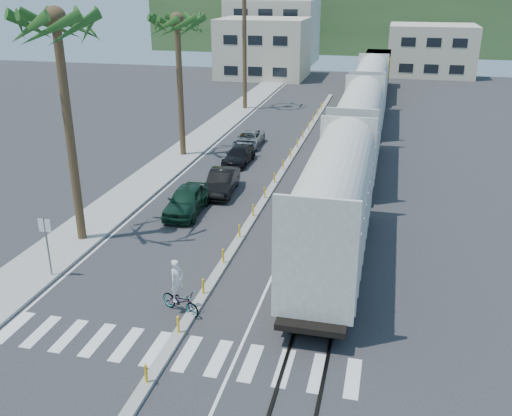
# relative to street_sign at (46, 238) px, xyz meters

# --- Properties ---
(ground) EXTENTS (140.00, 140.00, 0.00)m
(ground) POSITION_rel_street_sign_xyz_m (7.30, -2.00, -1.97)
(ground) COLOR #28282B
(ground) RESTS_ON ground
(sidewalk) EXTENTS (3.00, 90.00, 0.15)m
(sidewalk) POSITION_rel_street_sign_xyz_m (-1.20, 23.00, -1.90)
(sidewalk) COLOR gray
(sidewalk) RESTS_ON ground
(rails) EXTENTS (1.56, 100.00, 0.06)m
(rails) POSITION_rel_street_sign_xyz_m (12.30, 26.00, -1.94)
(rails) COLOR black
(rails) RESTS_ON ground
(median) EXTENTS (0.45, 60.00, 0.85)m
(median) POSITION_rel_street_sign_xyz_m (7.30, 17.96, -1.88)
(median) COLOR gray
(median) RESTS_ON ground
(crosswalk) EXTENTS (14.00, 2.20, 0.01)m
(crosswalk) POSITION_rel_street_sign_xyz_m (7.30, -4.00, -1.97)
(crosswalk) COLOR silver
(crosswalk) RESTS_ON ground
(lane_markings) EXTENTS (9.42, 90.00, 0.01)m
(lane_markings) POSITION_rel_street_sign_xyz_m (5.15, 23.00, -1.97)
(lane_markings) COLOR silver
(lane_markings) RESTS_ON ground
(freight_train) EXTENTS (3.00, 60.94, 5.85)m
(freight_train) POSITION_rel_street_sign_xyz_m (12.30, 24.79, 0.93)
(freight_train) COLOR #B1AFA3
(freight_train) RESTS_ON ground
(palm_trees) EXTENTS (3.50, 37.20, 13.75)m
(palm_trees) POSITION_rel_street_sign_xyz_m (-0.80, 20.70, 8.84)
(palm_trees) COLOR brown
(palm_trees) RESTS_ON ground
(street_sign) EXTENTS (0.60, 0.08, 3.00)m
(street_sign) POSITION_rel_street_sign_xyz_m (0.00, 0.00, 0.00)
(street_sign) COLOR slate
(street_sign) RESTS_ON ground
(buildings) EXTENTS (38.00, 27.00, 10.00)m
(buildings) POSITION_rel_street_sign_xyz_m (0.89, 69.66, 2.39)
(buildings) COLOR #BCB395
(buildings) RESTS_ON ground
(hillside) EXTENTS (80.00, 20.00, 12.00)m
(hillside) POSITION_rel_street_sign_xyz_m (7.30, 98.00, 4.03)
(hillside) COLOR #385628
(hillside) RESTS_ON ground
(car_lead) EXTENTS (2.38, 4.90, 1.60)m
(car_lead) POSITION_rel_street_sign_xyz_m (3.33, 8.90, -1.17)
(car_lead) COLOR black
(car_lead) RESTS_ON ground
(car_second) EXTENTS (2.33, 4.81, 1.50)m
(car_second) POSITION_rel_street_sign_xyz_m (4.36, 12.64, -1.22)
(car_second) COLOR black
(car_second) RESTS_ON ground
(car_third) EXTENTS (1.91, 4.37, 1.25)m
(car_third) POSITION_rel_street_sign_xyz_m (3.75, 19.05, -1.35)
(car_third) COLOR black
(car_third) RESTS_ON ground
(car_rear) EXTENTS (2.29, 4.52, 1.22)m
(car_rear) POSITION_rel_street_sign_xyz_m (3.27, 23.93, -1.36)
(car_rear) COLOR #989A9D
(car_rear) RESTS_ON ground
(cyclist) EXTENTS (2.12, 2.47, 2.35)m
(cyclist) POSITION_rel_street_sign_xyz_m (6.77, -1.39, -1.24)
(cyclist) COLOR #9EA0A5
(cyclist) RESTS_ON ground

